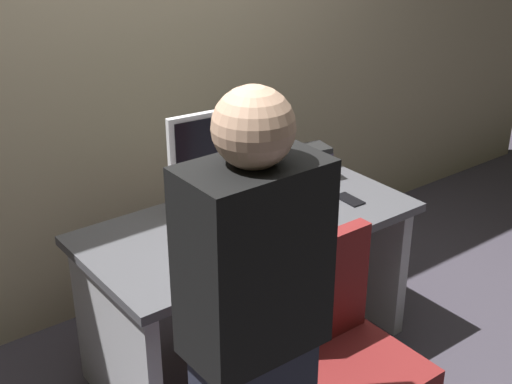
% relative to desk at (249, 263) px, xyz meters
% --- Properties ---
extents(ground_plane, '(9.00, 9.00, 0.00)m').
position_rel_desk_xyz_m(ground_plane, '(0.00, 0.00, -0.50)').
color(ground_plane, '#3D3842').
extents(wall_back, '(6.40, 0.10, 3.00)m').
position_rel_desk_xyz_m(wall_back, '(0.00, 0.83, 1.00)').
color(wall_back, tan).
rests_on(wall_back, ground).
extents(desk, '(1.48, 0.73, 0.72)m').
position_rel_desk_xyz_m(desk, '(0.00, 0.00, 0.00)').
color(desk, '#4C4C51').
rests_on(desk, ground).
extents(office_chair, '(0.52, 0.52, 0.94)m').
position_rel_desk_xyz_m(office_chair, '(-0.11, -0.74, -0.07)').
color(office_chair, black).
rests_on(office_chair, ground).
extents(person_at_desk, '(0.40, 0.24, 1.64)m').
position_rel_desk_xyz_m(person_at_desk, '(-0.62, -0.86, 0.34)').
color(person_at_desk, '#262838').
rests_on(person_at_desk, ground).
extents(monitor, '(0.54, 0.16, 0.46)m').
position_rel_desk_xyz_m(monitor, '(0.01, 0.18, 0.48)').
color(monitor, silver).
rests_on(monitor, desk).
extents(keyboard, '(0.44, 0.15, 0.02)m').
position_rel_desk_xyz_m(keyboard, '(0.00, -0.08, 0.23)').
color(keyboard, white).
rests_on(keyboard, desk).
extents(mouse, '(0.06, 0.10, 0.03)m').
position_rel_desk_xyz_m(mouse, '(0.28, -0.07, 0.24)').
color(mouse, white).
rests_on(mouse, desk).
extents(cup_near_keyboard, '(0.08, 0.08, 0.10)m').
position_rel_desk_xyz_m(cup_near_keyboard, '(-0.36, -0.17, 0.27)').
color(cup_near_keyboard, silver).
rests_on(cup_near_keyboard, desk).
extents(book_stack, '(0.22, 0.17, 0.17)m').
position_rel_desk_xyz_m(book_stack, '(0.49, 0.17, 0.30)').
color(book_stack, gold).
rests_on(book_stack, desk).
extents(cell_phone, '(0.08, 0.15, 0.01)m').
position_rel_desk_xyz_m(cell_phone, '(0.48, -0.13, 0.22)').
color(cell_phone, black).
rests_on(cell_phone, desk).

